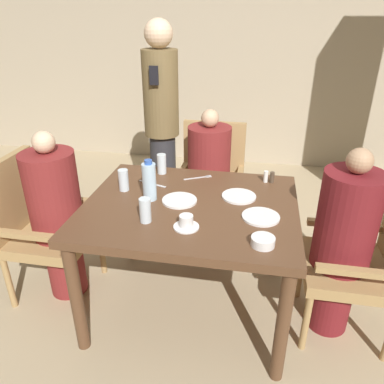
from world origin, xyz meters
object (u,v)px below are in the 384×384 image
at_px(glass_tall_mid, 145,210).
at_px(plate_main_left, 261,217).
at_px(diner_in_left_chair, 57,216).
at_px(water_bottle, 149,181).
at_px(standing_host, 162,121).
at_px(teacup_with_saucer, 186,223).
at_px(chair_right_side, 367,258).
at_px(plate_dessert_center, 180,200).
at_px(plate_main_right, 239,196).
at_px(diner_in_right_chair, 342,244).
at_px(chair_left_side, 38,223).
at_px(glass_tall_near, 162,164).
at_px(bowl_small, 263,241).
at_px(diner_in_far_chair, 209,179).
at_px(chair_far_side, 211,179).
at_px(glass_tall_far, 124,180).

bearing_deg(glass_tall_mid, plate_main_left, 14.09).
distance_m(diner_in_left_chair, water_bottle, 0.68).
distance_m(standing_host, teacup_with_saucer, 1.45).
height_order(chair_right_side, plate_dessert_center, chair_right_side).
bearing_deg(chair_right_side, plate_main_right, 169.78).
xyz_separation_m(diner_in_right_chair, standing_host, (-1.31, 1.11, 0.32)).
bearing_deg(plate_dessert_center, diner_in_left_chair, -178.77).
xyz_separation_m(chair_left_side, glass_tall_near, (0.73, 0.40, 0.31)).
distance_m(diner_in_left_chair, plate_main_right, 1.14).
bearing_deg(chair_left_side, diner_in_left_chair, 0.00).
height_order(teacup_with_saucer, bowl_small, teacup_with_saucer).
xyz_separation_m(diner_in_far_chair, glass_tall_near, (-0.27, -0.35, 0.25)).
xyz_separation_m(diner_in_left_chair, bowl_small, (1.27, -0.35, 0.19)).
bearing_deg(chair_far_side, diner_in_right_chair, -46.24).
bearing_deg(bowl_small, chair_far_side, 108.43).
xyz_separation_m(diner_in_left_chair, glass_tall_far, (0.42, 0.10, 0.24)).
distance_m(diner_in_far_chair, diner_in_right_chair, 1.14).
distance_m(bowl_small, glass_tall_mid, 0.62).
xyz_separation_m(chair_far_side, plate_dessert_center, (-0.07, -0.88, 0.25)).
relative_size(diner_in_right_chair, water_bottle, 4.69).
bearing_deg(diner_in_far_chair, standing_host, 141.72).
distance_m(diner_in_right_chair, water_bottle, 1.13).
bearing_deg(plate_dessert_center, bowl_small, -37.07).
height_order(bowl_small, glass_tall_far, glass_tall_far).
distance_m(standing_host, bowl_small, 1.70).
bearing_deg(chair_right_side, plate_dessert_center, 179.09).
relative_size(chair_left_side, standing_host, 0.56).
xyz_separation_m(chair_right_side, water_bottle, (-1.24, 0.01, 0.36)).
distance_m(bowl_small, water_bottle, 0.75).
relative_size(standing_host, glass_tall_mid, 12.76).
relative_size(chair_far_side, water_bottle, 3.87).
height_order(chair_far_side, diner_in_right_chair, diner_in_right_chair).
bearing_deg(glass_tall_mid, glass_tall_near, 97.09).
xyz_separation_m(chair_left_side, diner_in_left_chair, (0.14, 0.00, 0.07)).
xyz_separation_m(diner_in_far_chair, standing_host, (-0.46, 0.36, 0.34)).
bearing_deg(chair_left_side, chair_right_side, 0.00).
relative_size(bowl_small, glass_tall_far, 0.86).
bearing_deg(bowl_small, chair_left_side, 166.24).
distance_m(diner_in_left_chair, bowl_small, 1.33).
bearing_deg(glass_tall_far, bowl_small, -27.87).
height_order(standing_host, teacup_with_saucer, standing_host).
height_order(diner_in_right_chair, glass_tall_near, diner_in_right_chair).
distance_m(plate_main_right, bowl_small, 0.50).
height_order(diner_in_far_chair, plate_main_right, diner_in_far_chair).
distance_m(plate_dessert_center, glass_tall_mid, 0.29).
bearing_deg(teacup_with_saucer, chair_left_side, 165.96).
distance_m(diner_in_right_chair, plate_main_right, 0.63).
relative_size(diner_in_right_chair, plate_main_right, 5.68).
height_order(plate_main_right, water_bottle, water_bottle).
height_order(diner_in_right_chair, teacup_with_saucer, diner_in_right_chair).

